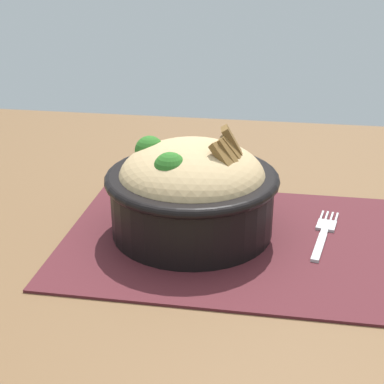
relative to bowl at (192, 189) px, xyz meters
The scene contains 4 objects.
table 0.13m from the bowl, ahead, with size 1.18×0.95×0.74m.
placemat 0.08m from the bowl, 11.76° to the right, with size 0.40×0.28×0.00m, color #47191E.
bowl is the anchor object (origin of this frame).
fork 0.16m from the bowl, ahead, with size 0.04×0.13×0.00m.
Camera 1 is at (0.03, -0.59, 1.05)m, focal length 52.06 mm.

